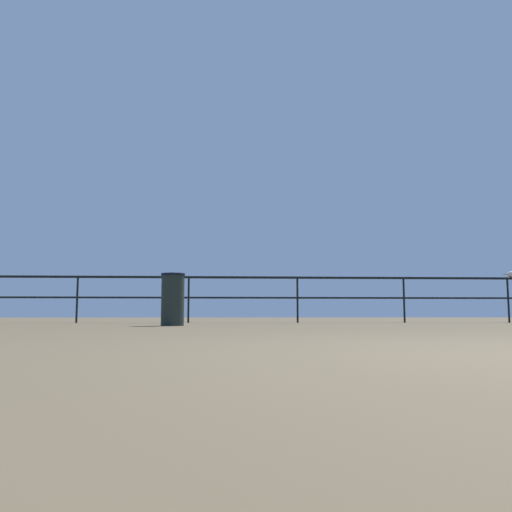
{
  "coord_description": "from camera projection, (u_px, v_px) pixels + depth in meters",
  "views": [
    {
      "loc": [
        -1.58,
        -2.34,
        0.18
      ],
      "look_at": [
        -0.96,
        9.0,
        1.44
      ],
      "focal_mm": 37.06,
      "sensor_mm": 36.0,
      "label": 1
    }
  ],
  "objects": [
    {
      "name": "pier_railing",
      "position": [
        297.0,
        288.0,
        11.9
      ],
      "size": [
        24.45,
        0.05,
        1.04
      ],
      "color": "black",
      "rests_on": "ground_plane"
    },
    {
      "name": "trash_bin",
      "position": [
        173.0,
        299.0,
        8.59
      ],
      "size": [
        0.39,
        0.39,
        0.85
      ],
      "color": "black",
      "rests_on": "ground_plane"
    }
  ]
}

